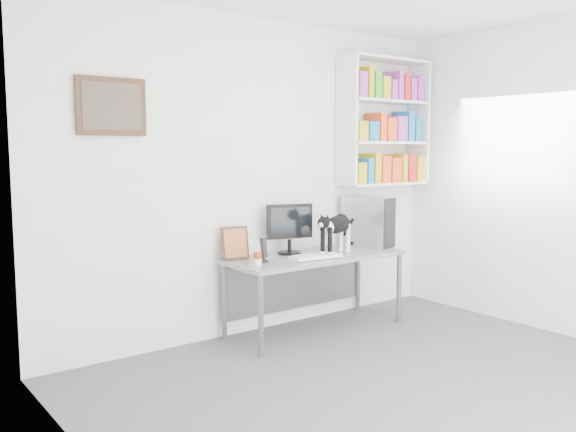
{
  "coord_description": "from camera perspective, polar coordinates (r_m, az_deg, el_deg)",
  "views": [
    {
      "loc": [
        -2.99,
        -2.36,
        1.6
      ],
      "look_at": [
        -0.03,
        1.53,
        1.05
      ],
      "focal_mm": 38.0,
      "sensor_mm": 36.0,
      "label": 1
    }
  ],
  "objects": [
    {
      "name": "room",
      "position": [
        3.82,
        14.41,
        2.4
      ],
      "size": [
        4.01,
        4.01,
        2.7
      ],
      "color": "#515156",
      "rests_on": "ground"
    },
    {
      "name": "cat",
      "position": [
        5.27,
        4.55,
        -1.75
      ],
      "size": [
        0.59,
        0.36,
        0.36
      ],
      "primitive_type": null,
      "rotation": [
        0.0,
        0.0,
        0.39
      ],
      "color": "black",
      "rests_on": "desk"
    },
    {
      "name": "speaker",
      "position": [
        4.94,
        -2.29,
        -3.15
      ],
      "size": [
        0.11,
        0.11,
        0.21
      ],
      "primitive_type": "cylinder",
      "rotation": [
        0.0,
        0.0,
        0.2
      ],
      "color": "black",
      "rests_on": "desk"
    },
    {
      "name": "keyboard",
      "position": [
        5.12,
        2.58,
        -3.81
      ],
      "size": [
        0.46,
        0.22,
        0.03
      ],
      "primitive_type": "cube",
      "rotation": [
        0.0,
        0.0,
        -0.11
      ],
      "color": "white",
      "rests_on": "desk"
    },
    {
      "name": "bookshelf",
      "position": [
        6.09,
        9.0,
        8.66
      ],
      "size": [
        1.03,
        0.28,
        1.24
      ],
      "primitive_type": "cube",
      "color": "white",
      "rests_on": "room"
    },
    {
      "name": "wall_art",
      "position": [
        4.66,
        -16.19,
        9.82
      ],
      "size": [
        0.52,
        0.04,
        0.42
      ],
      "primitive_type": "cube",
      "color": "#402614",
      "rests_on": "room"
    },
    {
      "name": "soup_can",
      "position": [
        4.84,
        -2.87,
        -4.03
      ],
      "size": [
        0.08,
        0.08,
        0.1
      ],
      "primitive_type": "cylinder",
      "rotation": [
        0.0,
        0.0,
        -0.16
      ],
      "color": "red",
      "rests_on": "desk"
    },
    {
      "name": "pc_tower",
      "position": [
        5.77,
        7.46,
        -0.5
      ],
      "size": [
        0.31,
        0.5,
        0.47
      ],
      "primitive_type": "cube",
      "rotation": [
        0.0,
        0.0,
        0.22
      ],
      "color": "#B7B7BC",
      "rests_on": "desk"
    },
    {
      "name": "monitor",
      "position": [
        5.31,
        0.13,
        -1.18
      ],
      "size": [
        0.46,
        0.3,
        0.45
      ],
      "primitive_type": "cube",
      "rotation": [
        0.0,
        0.0,
        -0.27
      ],
      "color": "black",
      "rests_on": "desk"
    },
    {
      "name": "desk",
      "position": [
        5.38,
        2.59,
        -7.18
      ],
      "size": [
        1.63,
        0.64,
        0.68
      ],
      "primitive_type": "cube",
      "rotation": [
        0.0,
        0.0,
        -0.0
      ],
      "color": "slate",
      "rests_on": "room"
    },
    {
      "name": "leaning_print",
      "position": [
        5.08,
        -4.98,
        -2.48
      ],
      "size": [
        0.24,
        0.14,
        0.28
      ],
      "primitive_type": "cube",
      "rotation": [
        0.0,
        0.0,
        -0.22
      ],
      "color": "#402614",
      "rests_on": "desk"
    }
  ]
}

